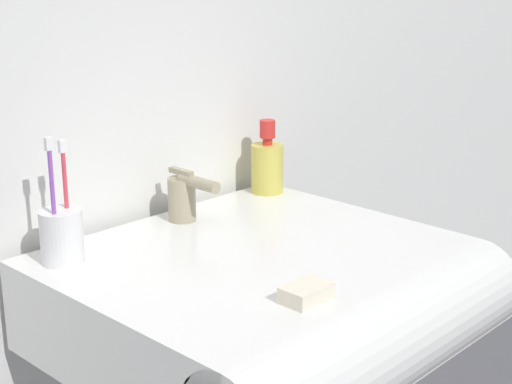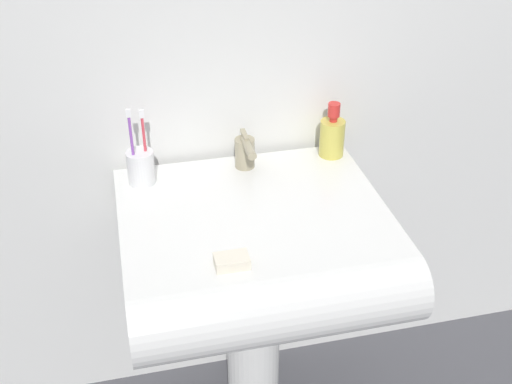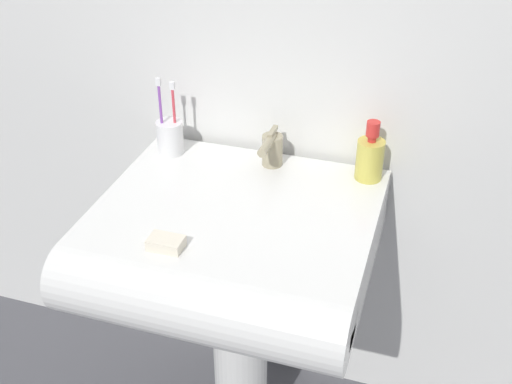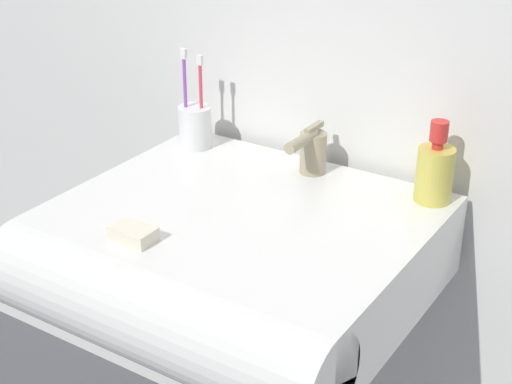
# 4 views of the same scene
# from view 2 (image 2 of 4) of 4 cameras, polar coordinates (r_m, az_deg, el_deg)

# --- Properties ---
(wall_back) EXTENTS (5.00, 0.05, 2.40)m
(wall_back) POSITION_cam_2_polar(r_m,az_deg,el_deg) (1.62, -2.80, 16.37)
(wall_back) COLOR silver
(wall_back) RESTS_ON ground
(sink_pedestal) EXTENTS (0.15, 0.15, 0.64)m
(sink_pedestal) POSITION_cam_2_polar(r_m,az_deg,el_deg) (1.83, -0.25, -13.93)
(sink_pedestal) COLOR white
(sink_pedestal) RESTS_ON ground
(sink_basin) EXTENTS (0.63, 0.59, 0.16)m
(sink_basin) POSITION_cam_2_polar(r_m,az_deg,el_deg) (1.52, 0.21, -5.17)
(sink_basin) COLOR white
(sink_basin) RESTS_ON sink_pedestal
(faucet) EXTENTS (0.05, 0.12, 0.10)m
(faucet) POSITION_cam_2_polar(r_m,az_deg,el_deg) (1.66, -0.96, 3.62)
(faucet) COLOR tan
(faucet) RESTS_ON sink_basin
(toothbrush_cup) EXTENTS (0.07, 0.07, 0.21)m
(toothbrush_cup) POSITION_cam_2_polar(r_m,az_deg,el_deg) (1.62, -10.20, 2.28)
(toothbrush_cup) COLOR white
(toothbrush_cup) RESTS_ON sink_basin
(soap_bottle) EXTENTS (0.07, 0.07, 0.15)m
(soap_bottle) POSITION_cam_2_polar(r_m,az_deg,el_deg) (1.73, 6.78, 4.98)
(soap_bottle) COLOR gold
(soap_bottle) RESTS_ON sink_basin
(bar_soap) EXTENTS (0.07, 0.05, 0.02)m
(bar_soap) POSITION_cam_2_polar(r_m,az_deg,el_deg) (1.34, -2.17, -6.16)
(bar_soap) COLOR silver
(bar_soap) RESTS_ON sink_basin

